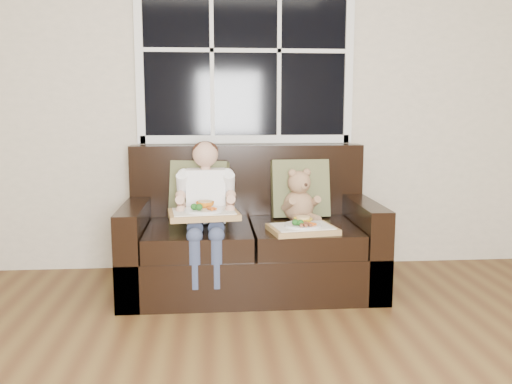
{
  "coord_description": "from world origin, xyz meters",
  "views": [
    {
      "loc": [
        -0.2,
        -1.64,
        1.23
      ],
      "look_at": [
        0.08,
        1.85,
        0.68
      ],
      "focal_mm": 38.0,
      "sensor_mm": 36.0,
      "label": 1
    }
  ],
  "objects": [
    {
      "name": "teddy_bear",
      "position": [
        0.39,
        2.04,
        0.6
      ],
      "size": [
        0.26,
        0.31,
        0.38
      ],
      "rotation": [
        0.0,
        0.0,
        0.32
      ],
      "color": "#A47D56",
      "rests_on": "loveseat"
    },
    {
      "name": "window_back",
      "position": [
        0.05,
        2.48,
        1.65
      ],
      "size": [
        1.62,
        0.04,
        1.37
      ],
      "color": "black",
      "rests_on": "room_walls"
    },
    {
      "name": "tray_left",
      "position": [
        -0.26,
        1.73,
        0.58
      ],
      "size": [
        0.47,
        0.38,
        0.1
      ],
      "rotation": [
        0.0,
        0.0,
        0.12
      ],
      "color": "#A7854B",
      "rests_on": "child"
    },
    {
      "name": "child",
      "position": [
        -0.25,
        1.9,
        0.64
      ],
      "size": [
        0.38,
        0.59,
        0.86
      ],
      "color": "white",
      "rests_on": "loveseat"
    },
    {
      "name": "pillow_right",
      "position": [
        0.42,
        2.17,
        0.66
      ],
      "size": [
        0.42,
        0.2,
        0.42
      ],
      "rotation": [
        -0.21,
        0.0,
        0.04
      ],
      "color": "#656A41",
      "rests_on": "loveseat"
    },
    {
      "name": "pillow_left",
      "position": [
        -0.3,
        2.17,
        0.65
      ],
      "size": [
        0.44,
        0.28,
        0.42
      ],
      "rotation": [
        -0.21,
        0.0,
        -0.24
      ],
      "color": "#656A41",
      "rests_on": "loveseat"
    },
    {
      "name": "loveseat",
      "position": [
        0.05,
        2.02,
        0.31
      ],
      "size": [
        1.7,
        0.92,
        0.96
      ],
      "color": "black",
      "rests_on": "ground"
    },
    {
      "name": "tray_right",
      "position": [
        0.36,
        1.68,
        0.48
      ],
      "size": [
        0.45,
        0.37,
        0.09
      ],
      "rotation": [
        0.0,
        0.0,
        0.17
      ],
      "color": "#A7854B",
      "rests_on": "loveseat"
    }
  ]
}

